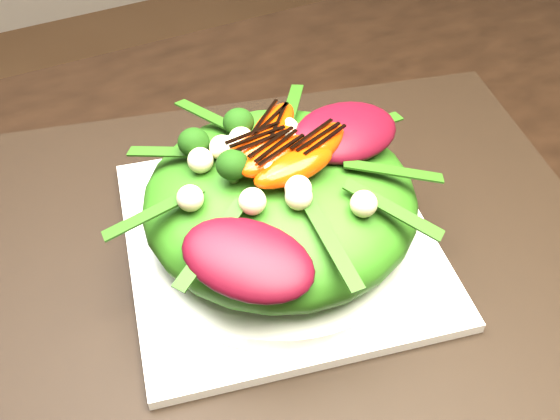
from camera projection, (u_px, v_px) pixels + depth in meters
name	position (u px, v px, depth m)	size (l,w,h in m)	color
placemat	(280.00, 246.00, 0.57)	(0.56, 0.43, 0.00)	black
plate_base	(280.00, 240.00, 0.57)	(0.26, 0.26, 0.01)	white
salad_bowl	(280.00, 230.00, 0.56)	(0.24, 0.24, 0.02)	white
lettuce_mound	(280.00, 200.00, 0.53)	(0.22, 0.22, 0.08)	#2C6412
radicchio_leaf	(346.00, 132.00, 0.53)	(0.10, 0.06, 0.02)	#410711
orange_segment	(240.00, 148.00, 0.51)	(0.07, 0.03, 0.02)	red
broccoli_floret	(195.00, 158.00, 0.49)	(0.04, 0.04, 0.04)	#113209
macadamia_nut	(341.00, 178.00, 0.48)	(0.02, 0.02, 0.02)	beige
balsamic_drizzle	(240.00, 139.00, 0.50)	(0.05, 0.00, 0.00)	black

